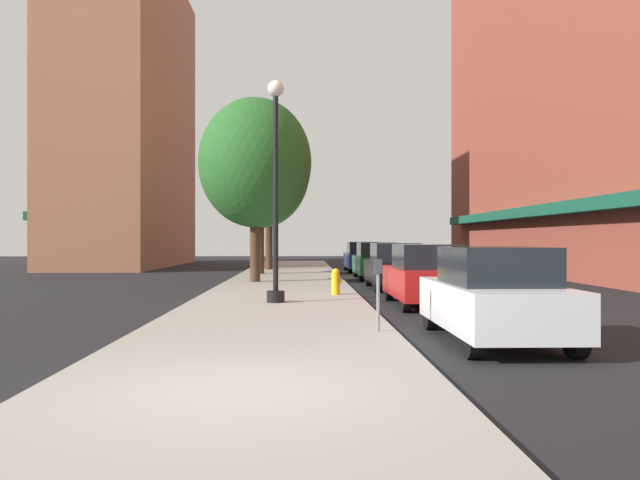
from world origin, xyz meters
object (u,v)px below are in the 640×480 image
object	(u,v)px
car_red	(426,276)
car_blue	(362,257)
tree_far	(260,171)
car_white	(494,296)
lamppost	(276,186)
fire_hydrant	(336,281)
car_black	(395,267)
tree_near	(255,163)
parking_meter_near	(378,286)
tree_mid	(269,183)
car_green	(376,261)

from	to	relation	value
car_red	car_blue	bearing A→B (deg)	89.98
tree_far	car_white	distance (m)	21.80
lamppost	fire_hydrant	distance (m)	3.99
car_black	car_blue	size ratio (longest dim) A/B	1.00
tree_near	car_white	xyz separation A→B (m)	(5.19, -14.67, -4.01)
fire_hydrant	parking_meter_near	distance (m)	7.98
parking_meter_near	car_blue	xyz separation A→B (m)	(1.95, 24.33, -0.14)
tree_near	tree_far	distance (m)	6.03
fire_hydrant	tree_near	bearing A→B (deg)	115.19
fire_hydrant	tree_mid	size ratio (longest dim) A/B	0.11
fire_hydrant	car_black	xyz separation A→B (m)	(2.31, 3.64, 0.29)
car_white	lamppost	bearing A→B (deg)	124.78
tree_far	car_green	world-z (taller)	tree_far
tree_far	car_green	distance (m)	7.32
lamppost	car_red	world-z (taller)	lamppost
car_white	car_black	size ratio (longest dim) A/B	1.00
lamppost	car_red	distance (m)	4.69
parking_meter_near	tree_mid	distance (m)	25.25
fire_hydrant	car_black	bearing A→B (deg)	57.62
tree_mid	tree_far	xyz separation A→B (m)	(-0.21, -4.63, 0.19)
parking_meter_near	car_red	distance (m)	5.98
fire_hydrant	car_white	world-z (taller)	car_white
tree_far	car_black	distance (m)	10.94
lamppost	tree_mid	size ratio (longest dim) A/B	0.83
fire_hydrant	car_black	size ratio (longest dim) A/B	0.18
tree_mid	car_white	world-z (taller)	tree_mid
car_blue	fire_hydrant	bearing A→B (deg)	-98.61
car_black	tree_near	bearing A→B (deg)	154.07
car_white	car_blue	xyz separation A→B (m)	(0.00, 24.91, 0.00)
lamppost	car_black	xyz separation A→B (m)	(4.03, 6.05, -2.39)
tree_near	tree_far	xyz separation A→B (m)	(-0.19, 6.02, 0.29)
parking_meter_near	car_blue	world-z (taller)	car_blue
car_white	car_black	distance (m)	12.19
tree_far	car_red	xyz separation A→B (m)	(5.38, -14.45, -4.30)
lamppost	car_red	xyz separation A→B (m)	(4.03, 0.10, -2.39)
fire_hydrant	parking_meter_near	bearing A→B (deg)	-87.41
car_black	car_green	world-z (taller)	same
car_black	car_white	bearing A→B (deg)	-90.37
fire_hydrant	tree_near	world-z (taller)	tree_near
car_blue	car_red	bearing A→B (deg)	-90.58
tree_mid	tree_far	size ratio (longest dim) A/B	0.91
lamppost	tree_mid	bearing A→B (deg)	93.40
tree_near	car_blue	world-z (taller)	tree_near
car_red	car_white	bearing A→B (deg)	-90.02
lamppost	tree_mid	xyz separation A→B (m)	(-1.14, 19.18, 1.72)
parking_meter_near	car_white	xyz separation A→B (m)	(1.95, -0.59, -0.14)
lamppost	tree_near	distance (m)	8.76
car_black	car_green	bearing A→B (deg)	89.63
car_red	parking_meter_near	bearing A→B (deg)	-109.07
tree_far	car_blue	xyz separation A→B (m)	(5.38, 4.23, -4.30)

